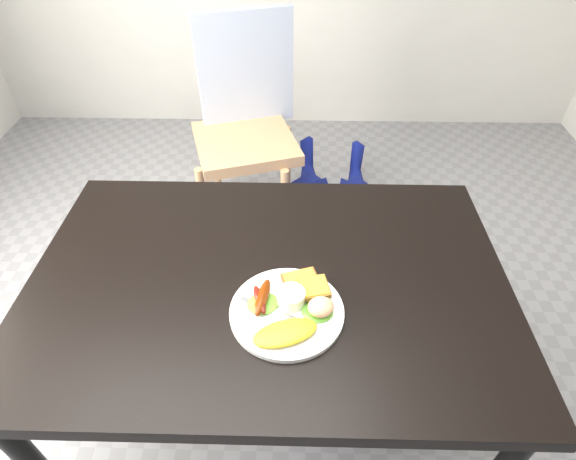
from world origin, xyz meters
The scene contains 15 objects.
room_floor centered at (0.00, 0.00, -0.01)m, with size 4.00×4.50×0.02m, color gray.
dining_table centered at (0.00, 0.00, 0.73)m, with size 1.20×0.80×0.04m, color black.
dining_chair centered at (-0.19, 1.14, 0.45)m, with size 0.46×0.46×0.06m, color tan.
person centered at (0.23, 0.70, 0.78)m, with size 0.56×0.37×1.56m, color navy.
plate centered at (0.05, -0.12, 0.76)m, with size 0.26×0.26×0.01m, color white.
lettuce_left centered at (-0.01, -0.10, 0.77)m, with size 0.07×0.07×0.01m, color #3C8E1B.
lettuce_right centered at (0.12, -0.12, 0.77)m, with size 0.07×0.07×0.01m, color #2F9118.
omelette centered at (0.05, -0.19, 0.77)m, with size 0.15×0.07×0.02m, color gold.
sausage_a centered at (-0.01, -0.10, 0.78)m, with size 0.02×0.09×0.02m, color #631407.
sausage_b centered at (-0.01, -0.10, 0.78)m, with size 0.03×0.11×0.03m, color #5F1D05.
ramekin centered at (0.06, -0.09, 0.78)m, with size 0.07×0.07×0.04m, color white.
toast_a centered at (0.08, -0.04, 0.77)m, with size 0.09×0.09×0.01m, color brown.
toast_b centered at (0.11, -0.06, 0.78)m, with size 0.07×0.07×0.01m, color #8E5E2B.
potato_salad centered at (0.13, -0.12, 0.79)m, with size 0.06×0.06×0.03m, color beige.
fork centered at (0.01, -0.12, 0.76)m, with size 0.16×0.01×0.00m, color #ADAFB7.
Camera 1 is at (0.07, -0.76, 1.59)m, focal length 28.00 mm.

